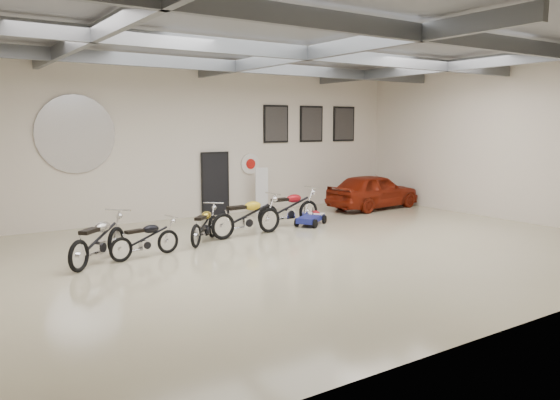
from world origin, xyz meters
TOP-DOWN VIEW (x-y plane):
  - floor at (0.00, 0.00)m, footprint 16.00×12.00m
  - ceiling at (0.00, 0.00)m, footprint 16.00×12.00m
  - back_wall at (0.00, 6.00)m, footprint 16.00×0.02m
  - right_wall at (8.00, 0.00)m, footprint 0.02×12.00m
  - ceiling_beams at (0.00, 0.00)m, footprint 15.80×11.80m
  - door at (0.50, 5.95)m, footprint 0.92×0.08m
  - logo_plaque at (-4.00, 5.95)m, footprint 2.30×0.06m
  - poster_left at (3.00, 5.96)m, footprint 1.05×0.08m
  - poster_mid at (4.60, 5.96)m, footprint 1.05×0.08m
  - poster_right at (6.20, 5.96)m, footprint 1.05×0.08m
  - oil_sign at (1.90, 5.95)m, footprint 0.72×0.10m
  - banner_stand at (2.10, 5.50)m, footprint 0.48×0.28m
  - motorcycle_silver at (-4.70, 1.45)m, footprint 2.02×1.94m
  - motorcycle_black at (-3.64, 1.41)m, footprint 1.83×0.86m
  - motorcycle_gold at (-1.76, 2.14)m, footprint 1.74×1.74m
  - motorcycle_yellow at (-0.42, 2.23)m, footprint 2.28×0.86m
  - motorcycle_red at (1.42, 2.85)m, footprint 2.28×0.83m
  - go_kart at (2.17, 2.65)m, footprint 1.62×1.37m
  - vintage_car at (6.00, 4.00)m, footprint 1.89×3.95m

SIDE VIEW (x-z plane):
  - floor at x=0.00m, z-range -0.01..0.01m
  - go_kart at x=2.17m, z-range 0.00..0.54m
  - motorcycle_black at x=-3.64m, z-range 0.00..0.92m
  - motorcycle_gold at x=-1.76m, z-range 0.00..0.98m
  - motorcycle_silver at x=-4.70m, z-range 0.00..1.11m
  - motorcycle_yellow at x=-0.42m, z-range 0.00..1.16m
  - motorcycle_red at x=1.42m, z-range 0.00..1.16m
  - vintage_car at x=6.00m, z-range 0.00..1.30m
  - banner_stand at x=2.10m, z-range 0.00..1.68m
  - door at x=0.50m, z-range 0.00..2.10m
  - oil_sign at x=1.90m, z-range 1.34..2.06m
  - back_wall at x=0.00m, z-range 0.00..5.00m
  - right_wall at x=8.00m, z-range 0.00..5.00m
  - logo_plaque at x=-4.00m, z-range 2.22..3.38m
  - poster_left at x=3.00m, z-range 2.42..3.78m
  - poster_mid at x=4.60m, z-range 2.42..3.78m
  - poster_right at x=6.20m, z-range 2.42..3.78m
  - ceiling_beams at x=0.00m, z-range 4.59..4.91m
  - ceiling at x=0.00m, z-range 5.00..5.00m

